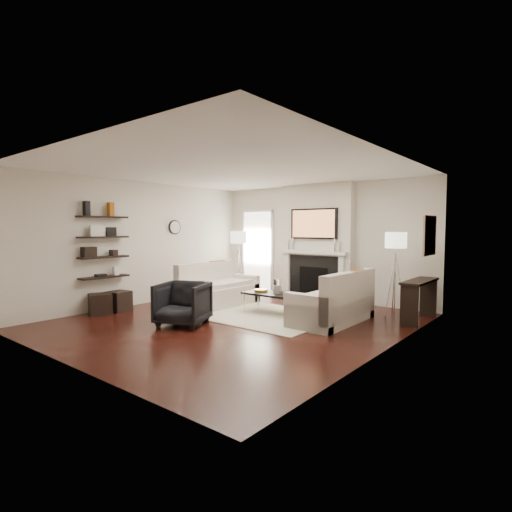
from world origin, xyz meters
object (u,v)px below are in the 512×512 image
Objects in this scene: loveseat_left_base at (219,296)px; lamp_right_shade at (396,240)px; lamp_left_shade at (238,237)px; ottoman_near at (119,301)px; loveseat_right_base at (332,310)px; armchair at (183,302)px; coffee_table at (271,294)px.

lamp_right_shade is at bearing 23.14° from loveseat_left_base.
lamp_left_shade is 1.00× the size of ottoman_near.
loveseat_right_base is 2.64m from armchair.
coffee_table is (-1.23, -0.16, 0.19)m from loveseat_right_base.
ottoman_near is (-2.61, -1.69, -0.20)m from coffee_table.
loveseat_right_base is at bearing 3.70° from loveseat_left_base.
armchair is at bearing -112.28° from coffee_table.
lamp_left_shade reaches higher than ottoman_near.
lamp_right_shade reaches higher than ottoman_near.
lamp_right_shade is at bearing 61.36° from loveseat_right_base.
loveseat_right_base is (2.64, 0.17, 0.00)m from loveseat_left_base.
ottoman_near is at bearing -154.26° from loveseat_right_base.
ottoman_near is (-0.62, -2.98, -1.25)m from lamp_left_shade.
loveseat_right_base is 4.26m from ottoman_near.
loveseat_right_base and coffee_table have the same top height.
ottoman_near is at bearing -145.58° from lamp_right_shade.
lamp_left_shade is (-1.31, 2.95, 1.04)m from armchair.
loveseat_right_base is 4.50× the size of lamp_right_shade.
armchair is at bearing -130.19° from lamp_right_shade.
loveseat_left_base reaches higher than ottoman_near.
armchair is 1.94m from ottoman_near.
lamp_left_shade is 3.90m from lamp_right_shade.
armchair is at bearing -136.39° from loveseat_right_base.
lamp_right_shade is at bearing 34.42° from ottoman_near.
loveseat_left_base is at bearing -65.92° from lamp_left_shade.
loveseat_right_base is at bearing -19.40° from lamp_left_shade.
armchair is (-1.91, -1.82, 0.20)m from loveseat_right_base.
loveseat_left_base is at bearing -179.69° from coffee_table.
lamp_left_shade is (-1.99, 1.30, 1.05)m from coffee_table.
loveseat_left_base is 4.50× the size of lamp_right_shade.
ottoman_near is at bearing -101.74° from lamp_left_shade.
ottoman_near is at bearing 157.52° from armchair.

